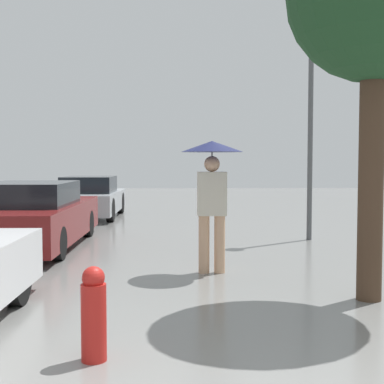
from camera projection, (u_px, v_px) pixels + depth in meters
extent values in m
cylinder|color=tan|center=(204.00, 244.00, 7.84)|extent=(0.16, 0.16, 0.85)
cylinder|color=tan|center=(220.00, 244.00, 7.85)|extent=(0.16, 0.16, 0.85)
cube|color=beige|center=(212.00, 194.00, 7.80)|extent=(0.42, 0.25, 0.64)
sphere|color=tan|center=(212.00, 164.00, 7.77)|extent=(0.23, 0.23, 0.23)
cylinder|color=#515456|center=(212.00, 175.00, 7.78)|extent=(0.02, 0.02, 0.67)
cone|color=#191E4C|center=(212.00, 146.00, 7.76)|extent=(0.91, 0.91, 0.16)
cylinder|color=black|center=(17.00, 278.00, 6.08)|extent=(0.18, 0.63, 0.63)
cube|color=maroon|center=(34.00, 221.00, 10.22)|extent=(1.75, 4.59, 0.67)
cube|color=black|center=(30.00, 194.00, 9.96)|extent=(1.49, 2.07, 0.42)
cylinder|color=black|center=(15.00, 224.00, 11.64)|extent=(0.18, 0.57, 0.57)
cylinder|color=black|center=(88.00, 223.00, 11.68)|extent=(0.18, 0.57, 0.57)
cylinder|color=black|center=(58.00, 243.00, 8.83)|extent=(0.18, 0.57, 0.57)
cube|color=#9EA3A8|center=(91.00, 202.00, 15.66)|extent=(1.64, 3.98, 0.57)
cube|color=black|center=(89.00, 184.00, 15.43)|extent=(1.39, 1.79, 0.46)
cylinder|color=black|center=(74.00, 203.00, 16.88)|extent=(0.18, 0.65, 0.65)
cylinder|color=black|center=(121.00, 203.00, 16.92)|extent=(0.18, 0.65, 0.65)
cylinder|color=black|center=(56.00, 210.00, 14.42)|extent=(0.18, 0.65, 0.65)
cylinder|color=black|center=(110.00, 210.00, 14.45)|extent=(0.18, 0.65, 0.65)
cylinder|color=#473323|center=(371.00, 173.00, 6.25)|extent=(0.29, 0.29, 3.01)
cylinder|color=#515456|center=(310.00, 144.00, 11.07)|extent=(0.11, 0.11, 4.00)
sphere|color=beige|center=(311.00, 41.00, 10.94)|extent=(0.36, 0.36, 0.36)
cylinder|color=#B21E19|center=(94.00, 322.00, 4.38)|extent=(0.21, 0.21, 0.64)
sphere|color=#B21E19|center=(93.00, 278.00, 4.36)|extent=(0.19, 0.19, 0.19)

